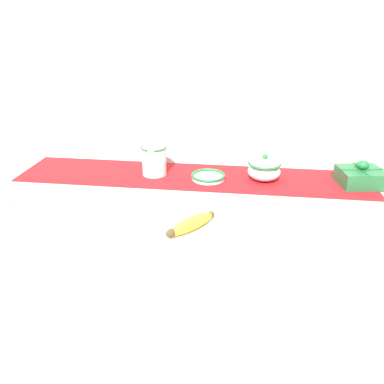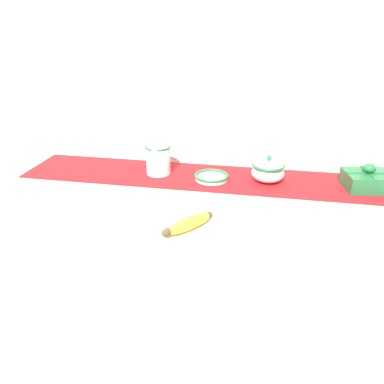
% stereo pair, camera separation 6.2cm
% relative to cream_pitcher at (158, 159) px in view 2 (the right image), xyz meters
% --- Properties ---
extents(ground_plane, '(12.00, 12.00, 0.00)m').
position_rel_cream_pitcher_xyz_m(ground_plane, '(0.15, -0.22, -0.94)').
color(ground_plane, '#7A6B5B').
extents(countertop, '(1.48, 0.73, 0.88)m').
position_rel_cream_pitcher_xyz_m(countertop, '(0.15, -0.22, -0.50)').
color(countertop, beige).
rests_on(countertop, ground_plane).
extents(back_wall, '(2.28, 0.04, 2.40)m').
position_rel_cream_pitcher_xyz_m(back_wall, '(0.15, 0.17, 0.26)').
color(back_wall, silver).
rests_on(back_wall, ground_plane).
extents(table_runner, '(1.37, 0.27, 0.00)m').
position_rel_cream_pitcher_xyz_m(table_runner, '(0.15, -0.00, -0.06)').
color(table_runner, '#A8191E').
rests_on(table_runner, countertop).
extents(cream_pitcher, '(0.10, 0.12, 0.12)m').
position_rel_cream_pitcher_xyz_m(cream_pitcher, '(0.00, 0.00, 0.00)').
color(cream_pitcher, white).
rests_on(cream_pitcher, countertop).
extents(sugar_bowl, '(0.13, 0.13, 0.10)m').
position_rel_cream_pitcher_xyz_m(sugar_bowl, '(0.43, -0.00, -0.02)').
color(sugar_bowl, white).
rests_on(sugar_bowl, countertop).
extents(small_dish, '(0.13, 0.13, 0.02)m').
position_rel_cream_pitcher_xyz_m(small_dish, '(0.22, -0.02, -0.05)').
color(small_dish, white).
rests_on(small_dish, countertop).
extents(banana, '(0.14, 0.16, 0.04)m').
position_rel_cream_pitcher_xyz_m(banana, '(0.20, -0.41, -0.04)').
color(banana, yellow).
rests_on(banana, countertop).
extents(spoon, '(0.16, 0.02, 0.01)m').
position_rel_cream_pitcher_xyz_m(spoon, '(0.44, -0.20, -0.06)').
color(spoon, '#B7B7BC').
rests_on(spoon, countertop).
extents(gift_box, '(0.17, 0.15, 0.09)m').
position_rel_cream_pitcher_xyz_m(gift_box, '(0.78, -0.00, -0.03)').
color(gift_box, '#236638').
rests_on(gift_box, countertop).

